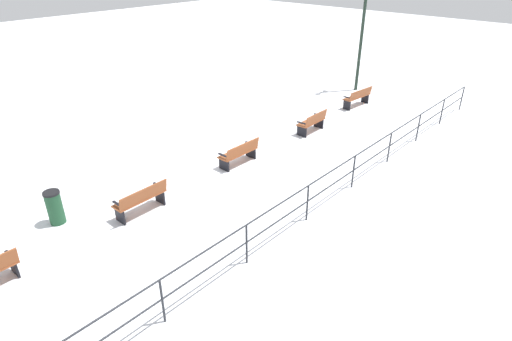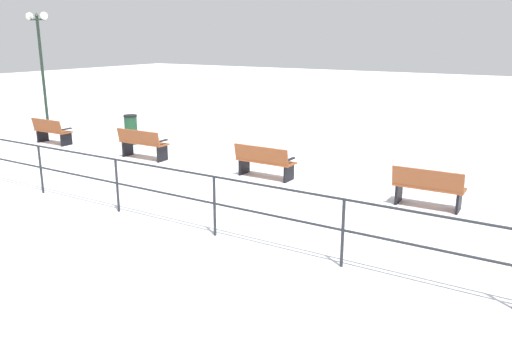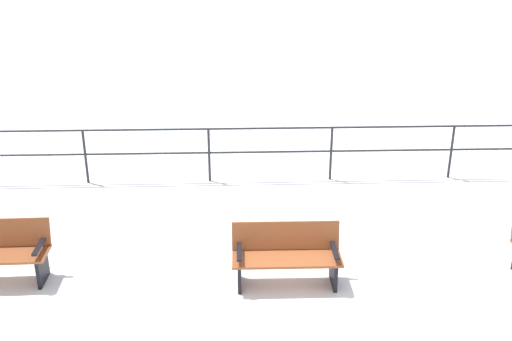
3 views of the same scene
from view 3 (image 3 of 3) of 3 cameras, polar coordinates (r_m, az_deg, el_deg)
ground_plane at (r=8.49m, az=2.91°, el=-10.65°), size 80.00×80.00×0.00m
bench_third at (r=8.24m, az=2.99°, el=-8.20°), size 0.58×1.52×0.85m
waterfront_railing at (r=11.51m, az=1.42°, el=2.58°), size 0.05×21.85×1.11m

